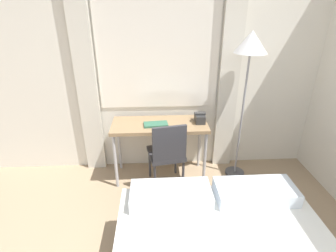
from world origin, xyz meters
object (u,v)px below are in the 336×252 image
book (156,124)px  telephone (200,118)px  desk_chair (167,152)px  desk (160,129)px  standing_lamp (250,53)px

book → telephone: bearing=7.0°
desk_chair → book: bearing=115.4°
telephone → desk_chair: bearing=-149.8°
desk → standing_lamp: (0.98, -0.02, 0.89)m
desk → telephone: bearing=1.8°
desk → standing_lamp: standing_lamp is taller
standing_lamp → telephone: standing_lamp is taller
standing_lamp → book: 1.30m
book → desk_chair: bearing=-54.1°
standing_lamp → book: (-1.03, -0.03, -0.80)m
desk → desk_chair: (0.08, -0.22, -0.19)m
telephone → standing_lamp: bearing=-3.6°
standing_lamp → telephone: 0.91m
standing_lamp → telephone: size_ratio=9.69×
desk → standing_lamp: bearing=-0.9°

